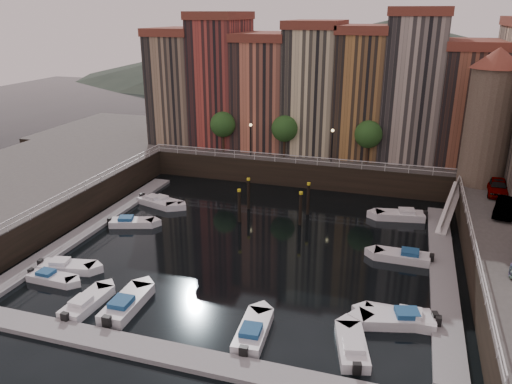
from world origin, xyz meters
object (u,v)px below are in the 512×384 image
(corner_tower, at_px, (490,116))
(boat_left_2, at_px, (131,222))
(boat_left_1, at_px, (66,267))
(car_a, at_px, (498,188))
(gangway, at_px, (450,205))
(car_b, at_px, (505,208))
(boat_left_0, at_px, (51,278))
(mooring_pilings, at_px, (274,202))

(corner_tower, height_order, boat_left_2, corner_tower)
(boat_left_1, height_order, car_a, car_a)
(gangway, distance_m, car_b, 6.18)
(car_a, bearing_deg, gangway, -158.57)
(boat_left_0, xyz_separation_m, car_b, (34.37, 17.26, 3.42))
(boat_left_0, bearing_deg, mooring_pilings, 54.97)
(mooring_pilings, bearing_deg, boat_left_2, -153.88)
(boat_left_0, bearing_deg, car_b, 28.19)
(mooring_pilings, distance_m, boat_left_1, 20.73)
(boat_left_0, bearing_deg, boat_left_2, 90.11)
(mooring_pilings, xyz_separation_m, car_b, (21.19, -0.52, 2.09))
(mooring_pilings, distance_m, boat_left_0, 22.18)
(car_b, bearing_deg, boat_left_1, -141.41)
(corner_tower, distance_m, car_b, 10.94)
(mooring_pilings, distance_m, car_a, 21.94)
(boat_left_0, height_order, car_b, car_b)
(corner_tower, height_order, car_a, corner_tower)
(mooring_pilings, xyz_separation_m, boat_left_2, (-12.91, -6.33, -1.30))
(gangway, height_order, boat_left_1, gangway)
(gangway, xyz_separation_m, boat_left_2, (-29.99, -10.06, -1.57))
(car_a, bearing_deg, boat_left_0, -141.84)
(corner_tower, height_order, boat_left_1, corner_tower)
(car_b, bearing_deg, mooring_pilings, -167.04)
(mooring_pilings, relative_size, boat_left_1, 1.41)
(corner_tower, distance_m, mooring_pilings, 23.24)
(corner_tower, distance_m, boat_left_2, 37.29)
(mooring_pilings, relative_size, boat_left_2, 1.47)
(gangway, bearing_deg, mooring_pilings, -167.69)
(gangway, relative_size, boat_left_2, 1.81)
(car_a, height_order, car_b, car_a)
(mooring_pilings, relative_size, boat_left_0, 1.63)
(boat_left_2, xyz_separation_m, car_a, (34.16, 11.31, 3.44))
(corner_tower, bearing_deg, mooring_pilings, -157.62)
(car_a, bearing_deg, mooring_pilings, -162.11)
(boat_left_0, distance_m, car_a, 41.44)
(boat_left_1, bearing_deg, boat_left_0, -102.73)
(boat_left_0, bearing_deg, car_a, 34.99)
(gangway, bearing_deg, boat_left_1, -146.92)
(boat_left_1, distance_m, car_b, 37.80)
(boat_left_0, height_order, boat_left_2, boat_left_2)
(mooring_pilings, relative_size, car_b, 1.50)
(boat_left_0, bearing_deg, corner_tower, 39.63)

